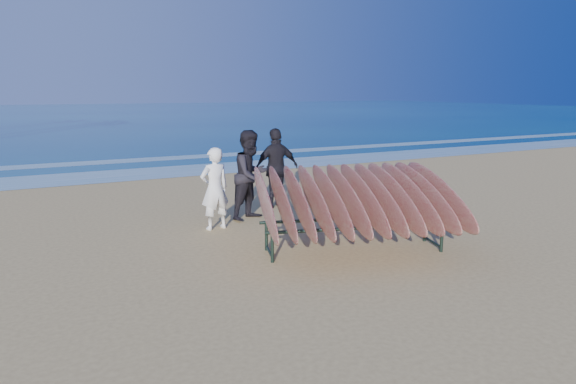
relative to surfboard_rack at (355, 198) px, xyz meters
name	(u,v)px	position (x,y,z in m)	size (l,w,h in m)	color
ground	(309,255)	(-0.79, 0.16, -0.94)	(120.00, 120.00, 0.00)	tan
ocean	(65,115)	(-0.79, 55.16, -0.94)	(160.00, 160.00, 0.00)	navy
foam_near	(165,172)	(-0.79, 10.16, -0.93)	(160.00, 160.00, 0.00)	white
foam_far	(144,160)	(-0.79, 13.66, -0.93)	(160.00, 160.00, 0.00)	white
surfboard_rack	(355,198)	(0.00, 0.00, 0.00)	(3.83, 3.59, 1.55)	#1C2D24
person_white	(215,189)	(-1.65, 2.48, -0.12)	(0.60, 0.39, 1.65)	white
person_dark_a	(251,175)	(-0.68, 2.91, 0.02)	(0.93, 0.73, 1.92)	black
person_dark_b	(277,168)	(0.30, 3.69, 0.00)	(1.10, 0.46, 1.88)	black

